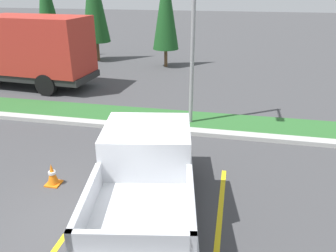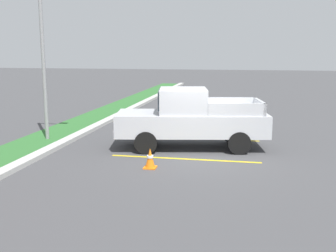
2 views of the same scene
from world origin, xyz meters
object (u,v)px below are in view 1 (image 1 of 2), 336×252
street_light (193,11)px  pickup_truck_main (147,178)px  traffic_cone (52,175)px  cargo_truck_distant (26,49)px  cypress_tree_leftmost (46,1)px  cypress_tree_center (166,7)px

street_light → pickup_truck_main: bearing=-91.7°
traffic_cone → pickup_truck_main: bearing=-16.0°
cargo_truck_distant → cypress_tree_leftmost: (-2.49, 6.55, 1.84)m
traffic_cone → street_light: bearing=57.7°
pickup_truck_main → cargo_truck_distant: cargo_truck_distant is taller
pickup_truck_main → traffic_cone: 2.95m
street_light → traffic_cone: bearing=-122.3°
street_light → cypress_tree_center: bearing=107.4°
street_light → cypress_tree_leftmost: size_ratio=1.09×
pickup_truck_main → cargo_truck_distant: 12.10m
cargo_truck_distant → street_light: 9.40m
pickup_truck_main → cypress_tree_leftmost: bearing=125.5°
cypress_tree_leftmost → cypress_tree_center: 8.30m
cypress_tree_leftmost → street_light: bearing=-41.8°
pickup_truck_main → traffic_cone: bearing=164.0°
pickup_truck_main → cypress_tree_center: (-2.63, 14.26, 2.49)m
street_light → traffic_cone: size_ratio=11.37×
pickup_truck_main → cypress_tree_center: bearing=100.4°
cypress_tree_leftmost → cargo_truck_distant: bearing=-69.2°
pickup_truck_main → street_light: bearing=88.3°
street_light → cargo_truck_distant: bearing=158.7°
pickup_truck_main → traffic_cone: (-2.74, 0.79, -0.75)m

